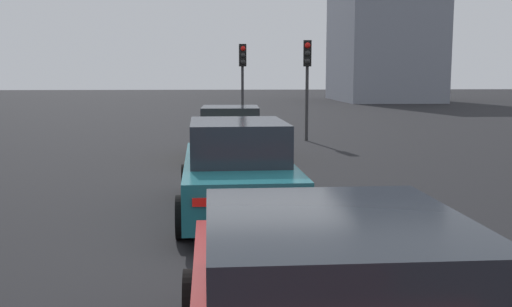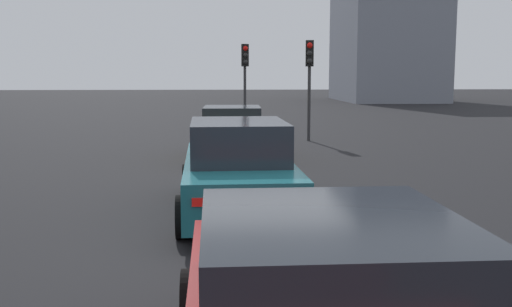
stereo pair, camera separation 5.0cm
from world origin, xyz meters
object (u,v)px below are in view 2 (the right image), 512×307
car_yellow_lead (232,133)px  traffic_light_near_right (309,69)px  car_teal_second (238,170)px  traffic_light_near_left (245,69)px

car_yellow_lead → traffic_light_near_right: size_ratio=1.19×
car_yellow_lead → car_teal_second: (-6.77, 0.05, 0.06)m
car_yellow_lead → car_teal_second: bearing=-178.8°
car_teal_second → traffic_light_near_right: bearing=-16.1°
car_teal_second → traffic_light_near_left: 14.77m
car_yellow_lead → traffic_light_near_right: (4.19, -2.79, 1.83)m
car_yellow_lead → traffic_light_near_left: traffic_light_near_left is taller
traffic_light_near_left → traffic_light_near_right: (-3.68, -2.09, -0.03)m
car_yellow_lead → traffic_light_near_left: 8.11m
car_yellow_lead → traffic_light_near_right: bearing=-32.0°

